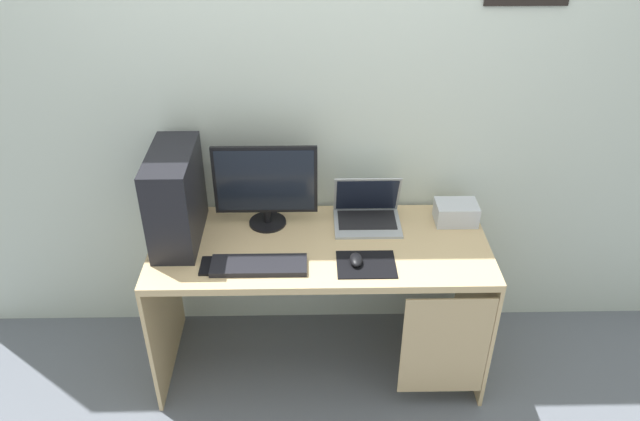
% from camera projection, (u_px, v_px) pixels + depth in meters
% --- Properties ---
extents(ground_plane, '(8.00, 8.00, 0.00)m').
position_uv_depth(ground_plane, '(320.00, 359.00, 3.27)').
color(ground_plane, slate).
extents(wall_back, '(4.00, 0.05, 2.60)m').
position_uv_depth(wall_back, '(319.00, 102.00, 2.87)').
color(wall_back, beige).
rests_on(wall_back, ground_plane).
extents(desk, '(1.56, 0.65, 0.75)m').
position_uv_depth(desk, '(324.00, 270.00, 2.93)').
color(desk, tan).
rests_on(desk, ground_plane).
extents(pc_tower, '(0.20, 0.45, 0.44)m').
position_uv_depth(pc_tower, '(175.00, 197.00, 2.78)').
color(pc_tower, black).
rests_on(pc_tower, desk).
extents(monitor, '(0.48, 0.18, 0.42)m').
position_uv_depth(monitor, '(266.00, 185.00, 2.87)').
color(monitor, black).
rests_on(monitor, desk).
extents(laptop, '(0.32, 0.25, 0.24)m').
position_uv_depth(laptop, '(367.00, 213.00, 2.99)').
color(laptop, '#9EA3A8').
rests_on(laptop, desk).
extents(projector, '(0.20, 0.14, 0.10)m').
position_uv_depth(projector, '(456.00, 213.00, 2.99)').
color(projector, '#B7BCC6').
rests_on(projector, desk).
extents(keyboard, '(0.42, 0.14, 0.02)m').
position_uv_depth(keyboard, '(259.00, 265.00, 2.70)').
color(keyboard, black).
rests_on(keyboard, desk).
extents(mousepad, '(0.26, 0.20, 0.00)m').
position_uv_depth(mousepad, '(366.00, 264.00, 2.72)').
color(mousepad, black).
rests_on(mousepad, desk).
extents(mouse_left, '(0.06, 0.10, 0.03)m').
position_uv_depth(mouse_left, '(356.00, 260.00, 2.72)').
color(mouse_left, black).
rests_on(mouse_left, mousepad).
extents(cell_phone, '(0.07, 0.13, 0.01)m').
position_uv_depth(cell_phone, '(208.00, 266.00, 2.71)').
color(cell_phone, black).
rests_on(cell_phone, desk).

